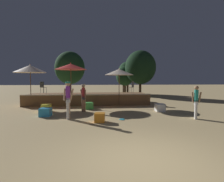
{
  "coord_description": "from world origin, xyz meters",
  "views": [
    {
      "loc": [
        -1.07,
        -3.88,
        1.91
      ],
      "look_at": [
        0.0,
        7.57,
        1.16
      ],
      "focal_mm": 28.0,
      "sensor_mm": 36.0,
      "label": 1
    }
  ],
  "objects_px": {
    "patio_umbrella_0": "(30,69)",
    "background_tree_0": "(70,68)",
    "cube_seat_1": "(88,106)",
    "cube_seat_2": "(46,108)",
    "background_tree_2": "(125,76)",
    "patio_umbrella_2": "(119,72)",
    "background_tree_3": "(128,72)",
    "background_tree_1": "(140,67)",
    "background_tree_4": "(124,77)",
    "cube_seat_0": "(46,112)",
    "person_0": "(68,98)",
    "frisbee_disc": "(122,119)",
    "bistro_chair_1": "(132,86)",
    "person_1": "(83,96)",
    "bistro_chair_0": "(43,86)",
    "patio_umbrella_1": "(71,67)",
    "person_2": "(196,101)",
    "cube_seat_3": "(100,118)",
    "cube_seat_4": "(160,108)"
  },
  "relations": [
    {
      "from": "patio_umbrella_0",
      "to": "background_tree_0",
      "type": "bearing_deg",
      "value": 81.87
    },
    {
      "from": "cube_seat_1",
      "to": "cube_seat_2",
      "type": "xyz_separation_m",
      "value": [
        -2.44,
        -0.86,
        0.01
      ]
    },
    {
      "from": "background_tree_2",
      "to": "patio_umbrella_2",
      "type": "bearing_deg",
      "value": -102.18
    },
    {
      "from": "cube_seat_2",
      "to": "background_tree_3",
      "type": "distance_m",
      "value": 15.32
    },
    {
      "from": "background_tree_1",
      "to": "background_tree_4",
      "type": "xyz_separation_m",
      "value": [
        -1.23,
        4.34,
        -1.06
      ]
    },
    {
      "from": "patio_umbrella_0",
      "to": "cube_seat_0",
      "type": "distance_m",
      "value": 4.63
    },
    {
      "from": "patio_umbrella_2",
      "to": "cube_seat_1",
      "type": "distance_m",
      "value": 3.27
    },
    {
      "from": "person_0",
      "to": "frisbee_disc",
      "type": "xyz_separation_m",
      "value": [
        2.57,
        -0.37,
        -1.03
      ]
    },
    {
      "from": "frisbee_disc",
      "to": "background_tree_2",
      "type": "distance_m",
      "value": 13.86
    },
    {
      "from": "bistro_chair_1",
      "to": "background_tree_4",
      "type": "bearing_deg",
      "value": -148.81
    },
    {
      "from": "person_0",
      "to": "person_1",
      "type": "xyz_separation_m",
      "value": [
        0.6,
        1.91,
        -0.14
      ]
    },
    {
      "from": "background_tree_0",
      "to": "background_tree_2",
      "type": "height_order",
      "value": "background_tree_0"
    },
    {
      "from": "cube_seat_2",
      "to": "background_tree_4",
      "type": "xyz_separation_m",
      "value": [
        6.8,
        13.41,
        2.02
      ]
    },
    {
      "from": "person_1",
      "to": "background_tree_1",
      "type": "bearing_deg",
      "value": 11.71
    },
    {
      "from": "cube_seat_2",
      "to": "background_tree_3",
      "type": "relative_size",
      "value": 0.12
    },
    {
      "from": "background_tree_2",
      "to": "background_tree_4",
      "type": "relative_size",
      "value": 1.07
    },
    {
      "from": "person_0",
      "to": "cube_seat_2",
      "type": "bearing_deg",
      "value": -135.18
    },
    {
      "from": "patio_umbrella_2",
      "to": "frisbee_disc",
      "type": "xyz_separation_m",
      "value": [
        -0.43,
        -4.26,
        -2.43
      ]
    },
    {
      "from": "bistro_chair_0",
      "to": "patio_umbrella_1",
      "type": "bearing_deg",
      "value": 179.39
    },
    {
      "from": "patio_umbrella_1",
      "to": "background_tree_4",
      "type": "distance_m",
      "value": 12.49
    },
    {
      "from": "patio_umbrella_0",
      "to": "person_1",
      "type": "relative_size",
      "value": 1.82
    },
    {
      "from": "bistro_chair_0",
      "to": "bistro_chair_1",
      "type": "distance_m",
      "value": 6.98
    },
    {
      "from": "cube_seat_2",
      "to": "bistro_chair_0",
      "type": "xyz_separation_m",
      "value": [
        -1.17,
        3.41,
        1.19
      ]
    },
    {
      "from": "person_0",
      "to": "cube_seat_1",
      "type": "bearing_deg",
      "value": 171.05
    },
    {
      "from": "person_2",
      "to": "background_tree_2",
      "type": "relative_size",
      "value": 0.45
    },
    {
      "from": "patio_umbrella_2",
      "to": "bistro_chair_1",
      "type": "bearing_deg",
      "value": 45.86
    },
    {
      "from": "bistro_chair_1",
      "to": "background_tree_0",
      "type": "distance_m",
      "value": 10.72
    },
    {
      "from": "background_tree_4",
      "to": "cube_seat_1",
      "type": "bearing_deg",
      "value": -109.17
    },
    {
      "from": "bistro_chair_1",
      "to": "background_tree_1",
      "type": "bearing_deg",
      "value": -163.65
    },
    {
      "from": "cube_seat_0",
      "to": "background_tree_2",
      "type": "height_order",
      "value": "background_tree_2"
    },
    {
      "from": "bistro_chair_0",
      "to": "cube_seat_3",
      "type": "bearing_deg",
      "value": 149.75
    },
    {
      "from": "cube_seat_3",
      "to": "bistro_chair_0",
      "type": "distance_m",
      "value": 7.63
    },
    {
      "from": "person_0",
      "to": "frisbee_disc",
      "type": "distance_m",
      "value": 2.79
    },
    {
      "from": "cube_seat_4",
      "to": "background_tree_2",
      "type": "distance_m",
      "value": 11.68
    },
    {
      "from": "cube_seat_4",
      "to": "background_tree_0",
      "type": "relative_size",
      "value": 0.1
    },
    {
      "from": "cube_seat_1",
      "to": "person_2",
      "type": "bearing_deg",
      "value": -32.97
    },
    {
      "from": "background_tree_1",
      "to": "person_2",
      "type": "bearing_deg",
      "value": -91.23
    },
    {
      "from": "cube_seat_0",
      "to": "background_tree_1",
      "type": "relative_size",
      "value": 0.11
    },
    {
      "from": "person_0",
      "to": "background_tree_3",
      "type": "distance_m",
      "value": 16.39
    },
    {
      "from": "cube_seat_1",
      "to": "background_tree_3",
      "type": "relative_size",
      "value": 0.16
    },
    {
      "from": "cube_seat_4",
      "to": "background_tree_0",
      "type": "distance_m",
      "value": 14.39
    },
    {
      "from": "background_tree_0",
      "to": "bistro_chair_1",
      "type": "bearing_deg",
      "value": -54.91
    },
    {
      "from": "patio_umbrella_0",
      "to": "bistro_chair_0",
      "type": "distance_m",
      "value": 1.84
    },
    {
      "from": "cube_seat_4",
      "to": "background_tree_1",
      "type": "relative_size",
      "value": 0.1
    },
    {
      "from": "cube_seat_2",
      "to": "bistro_chair_0",
      "type": "bearing_deg",
      "value": 109.0
    },
    {
      "from": "person_2",
      "to": "frisbee_disc",
      "type": "bearing_deg",
      "value": 116.52
    },
    {
      "from": "background_tree_1",
      "to": "bistro_chair_1",
      "type": "bearing_deg",
      "value": -110.37
    },
    {
      "from": "person_1",
      "to": "person_2",
      "type": "xyz_separation_m",
      "value": [
        5.57,
        -2.45,
        -0.05
      ]
    },
    {
      "from": "person_2",
      "to": "background_tree_3",
      "type": "bearing_deg",
      "value": 30.92
    },
    {
      "from": "cube_seat_4",
      "to": "patio_umbrella_2",
      "type": "bearing_deg",
      "value": 133.52
    }
  ]
}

